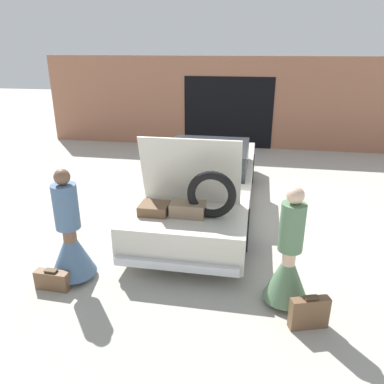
# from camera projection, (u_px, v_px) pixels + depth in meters

# --- Properties ---
(ground_plane) EXTENTS (40.00, 40.00, 0.00)m
(ground_plane) POSITION_uv_depth(u_px,v_px,m) (205.00, 207.00, 7.66)
(ground_plane) COLOR #ADA89E
(garage_wall_back) EXTENTS (12.00, 0.14, 2.80)m
(garage_wall_back) POSITION_uv_depth(u_px,v_px,m) (229.00, 103.00, 11.79)
(garage_wall_back) COLOR #9E664C
(garage_wall_back) RESTS_ON ground_plane
(car) EXTENTS (1.87, 5.41, 1.82)m
(car) POSITION_uv_depth(u_px,v_px,m) (205.00, 181.00, 7.46)
(car) COLOR silver
(car) RESTS_ON ground_plane
(person_left) EXTENTS (0.63, 0.63, 1.61)m
(person_left) POSITION_uv_depth(u_px,v_px,m) (71.00, 241.00, 5.12)
(person_left) COLOR brown
(person_left) RESTS_ON ground_plane
(person_right) EXTENTS (0.56, 0.56, 1.58)m
(person_right) POSITION_uv_depth(u_px,v_px,m) (288.00, 264.00, 4.60)
(person_right) COLOR beige
(person_right) RESTS_ON ground_plane
(suitcase_beside_left_person) EXTENTS (0.47, 0.16, 0.29)m
(suitcase_beside_left_person) POSITION_uv_depth(u_px,v_px,m) (52.00, 280.00, 5.02)
(suitcase_beside_left_person) COLOR brown
(suitcase_beside_left_person) RESTS_ON ground_plane
(suitcase_beside_right_person) EXTENTS (0.47, 0.26, 0.42)m
(suitcase_beside_right_person) POSITION_uv_depth(u_px,v_px,m) (309.00, 313.00, 4.31)
(suitcase_beside_right_person) COLOR brown
(suitcase_beside_right_person) RESTS_ON ground_plane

